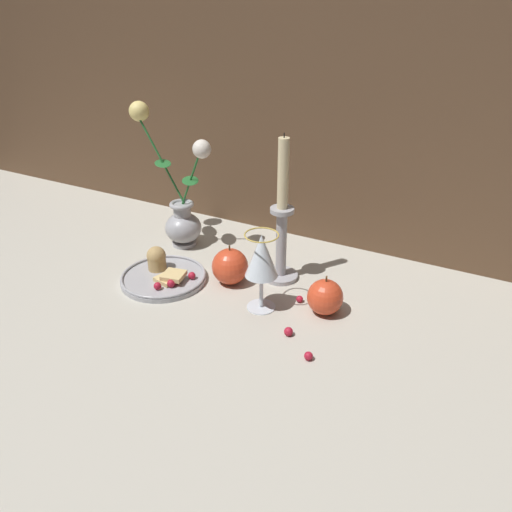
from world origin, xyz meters
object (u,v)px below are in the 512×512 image
Objects in this scene: vase at (180,206)px; wine_glass at (261,258)px; candlestick at (282,227)px; apple_near_glass at (230,266)px; apple_beside_vase at (325,297)px; plate_with_pastries at (163,274)px.

wine_glass is (0.32, -0.17, 0.01)m from vase.
apple_near_glass is (-0.09, -0.07, -0.09)m from candlestick.
candlestick is at bearing 148.70° from apple_beside_vase.
vase is 2.08× the size of wine_glass.
wine_glass reaches higher than plate_with_pastries.
vase reaches higher than wine_glass.
apple_near_glass is at bearing 152.30° from wine_glass.
vase is 0.24m from apple_near_glass.
candlestick is (0.23, 0.13, 0.11)m from plate_with_pastries.
wine_glass reaches higher than apple_beside_vase.
plate_with_pastries is 2.07× the size of apple_near_glass.
candlestick is 0.19m from apple_beside_vase.
candlestick reaches higher than plate_with_pastries.
vase is at bearing 152.31° from apple_near_glass.
candlestick is 3.90× the size of apple_beside_vase.
apple_beside_vase reaches higher than plate_with_pastries.
apple_beside_vase is 0.23m from apple_near_glass.
plate_with_pastries is 0.38m from apple_beside_vase.
candlestick reaches higher than apple_beside_vase.
apple_beside_vase is at bearing -3.23° from apple_near_glass.
apple_near_glass is (-0.11, 0.06, -0.08)m from wine_glass.
wine_glass is 0.51× the size of candlestick.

